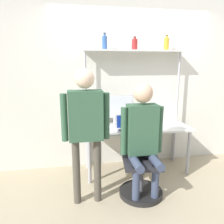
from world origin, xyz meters
name	(u,v)px	position (x,y,z in m)	size (l,w,h in m)	color
ground_plane	(142,181)	(0.00, 0.00, 0.00)	(12.00, 12.00, 0.00)	tan
wall_back	(131,84)	(0.00, 0.70, 1.35)	(8.00, 0.06, 2.70)	silver
desk	(136,131)	(0.00, 0.35, 0.64)	(1.62, 0.65, 0.72)	silver
shelf_unit	(134,72)	(0.00, 0.54, 1.54)	(1.54, 0.23, 1.87)	silver
monitor	(115,109)	(-0.30, 0.53, 0.98)	(0.58, 0.22, 0.47)	#B7B7BC
laptop	(128,125)	(-0.17, 0.22, 0.78)	(0.36, 0.21, 0.22)	#BCBCC1
cell_phone	(145,129)	(0.08, 0.17, 0.73)	(0.07, 0.15, 0.01)	silver
office_chair	(141,173)	(-0.12, -0.29, 0.29)	(0.56, 0.56, 0.93)	black
person_seated	(143,132)	(-0.12, -0.33, 0.86)	(0.54, 0.48, 1.45)	#38425B
person_standing	(86,121)	(-0.81, -0.34, 1.03)	(0.55, 0.22, 1.62)	#4C473D
bottle_amber	(166,44)	(0.51, 0.54, 1.97)	(0.08, 0.08, 0.23)	gold
bottle_red	(134,44)	(0.00, 0.54, 1.96)	(0.09, 0.09, 0.19)	maroon
bottle_blue	(105,42)	(-0.46, 0.54, 1.97)	(0.08, 0.08, 0.24)	#335999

